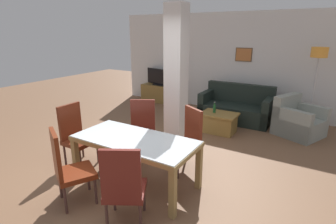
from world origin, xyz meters
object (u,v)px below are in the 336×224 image
object	(u,v)px
tv_stand	(159,93)
bottle	(214,108)
dining_chair_far_right	(187,139)
dining_chair_head_left	(76,133)
dining_chair_near_right	(124,185)
tv_screen	(159,77)
sofa	(236,109)
armchair	(298,122)
floor_lamp	(318,61)
coffee_table	(219,122)
dining_chair_far_left	(142,128)
dining_chair_near_left	(68,166)
dining_table	(135,148)

from	to	relation	value
tv_stand	bottle	bearing A→B (deg)	-31.74
dining_chair_far_right	dining_chair_head_left	distance (m)	1.88
dining_chair_near_right	tv_screen	size ratio (longest dim) A/B	1.09
sofa	bottle	world-z (taller)	sofa
armchair	floor_lamp	xyz separation A→B (m)	(0.18, 0.53, 1.29)
dining_chair_near_right	floor_lamp	size ratio (longest dim) A/B	0.55
dining_chair_far_right	sofa	bearing A→B (deg)	-58.60
dining_chair_near_right	coffee_table	xyz separation A→B (m)	(-0.14, 3.43, -0.32)
dining_chair_far_left	coffee_table	xyz separation A→B (m)	(0.76, 1.86, -0.32)
dining_chair_near_left	sofa	distance (m)	4.57
dining_chair_near_right	armchair	bearing A→B (deg)	41.68
dining_table	dining_chair_near_left	xyz separation A→B (m)	(-0.45, -0.82, -0.04)
dining_chair_near_right	floor_lamp	bearing A→B (deg)	41.64
dining_chair_far_left	sofa	world-z (taller)	dining_chair_far_left
dining_chair_near_right	dining_chair_head_left	size ratio (longest dim) A/B	1.00
armchair	tv_stand	xyz separation A→B (m)	(-4.16, 0.81, -0.02)
dining_chair_near_left	coffee_table	world-z (taller)	dining_chair_near_left
dining_chair_near_right	floor_lamp	xyz separation A→B (m)	(1.58, 4.69, 1.04)
coffee_table	tv_screen	world-z (taller)	tv_screen
floor_lamp	sofa	bearing A→B (deg)	-171.52
tv_stand	armchair	bearing A→B (deg)	-11.06
dining_table	dining_chair_far_left	size ratio (longest dim) A/B	1.73
dining_chair_near_right	tv_screen	bearing A→B (deg)	89.25
armchair	tv_stand	distance (m)	4.24
dining_chair_head_left	tv_stand	bearing A→B (deg)	-166.03
dining_chair_far_right	dining_chair_far_left	bearing A→B (deg)	29.20
dining_chair_near_right	dining_chair_far_right	xyz separation A→B (m)	(0.00, 1.56, 0.00)
dining_table	dining_chair_head_left	bearing A→B (deg)	180.00
bottle	tv_screen	world-z (taller)	tv_screen
tv_screen	bottle	bearing A→B (deg)	160.38
dining_chair_near_right	dining_chair_far_left	bearing A→B (deg)	89.96
dining_chair_head_left	tv_stand	world-z (taller)	dining_chair_head_left
dining_chair_far_right	sofa	world-z (taller)	dining_chair_far_right
dining_chair_far_left	dining_chair_head_left	size ratio (longest dim) A/B	1.00
sofa	tv_screen	world-z (taller)	tv_screen
dining_chair_far_left	tv_stand	distance (m)	3.88
dining_chair_near_right	coffee_table	bearing A→B (deg)	62.53
dining_chair_near_right	coffee_table	world-z (taller)	dining_chair_near_right
dining_chair_far_right	armchair	size ratio (longest dim) A/B	0.93
dining_chair_near_left	bottle	size ratio (longest dim) A/B	4.17
dining_chair_near_left	coffee_table	distance (m)	3.57
dining_table	dining_chair_far_left	bearing A→B (deg)	119.64
dining_chair_near_left	dining_chair_far_right	xyz separation A→B (m)	(0.90, 1.60, 0.00)
dining_chair_head_left	bottle	world-z (taller)	dining_chair_head_left
dining_chair_far_right	coffee_table	world-z (taller)	dining_chair_far_right
dining_chair_far_right	coffee_table	distance (m)	1.90
sofa	tv_screen	xyz separation A→B (m)	(-2.69, 0.53, 0.49)
coffee_table	bottle	distance (m)	0.34
dining_chair_near_left	tv_stand	world-z (taller)	dining_chair_near_left
dining_chair_near_left	coffee_table	bearing A→B (deg)	106.13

